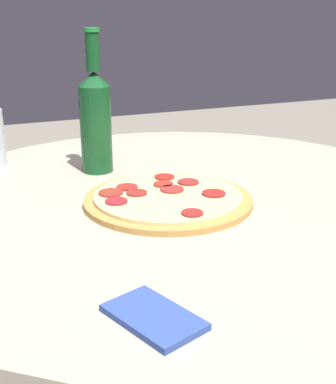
# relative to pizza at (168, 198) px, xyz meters

# --- Properties ---
(table) EXTENTS (1.03, 1.03, 0.68)m
(table) POSITION_rel_pizza_xyz_m (-0.02, 0.04, -0.15)
(table) COLOR #B2A893
(table) RESTS_ON ground_plane
(pizza) EXTENTS (0.29, 0.29, 0.02)m
(pizza) POSITION_rel_pizza_xyz_m (0.00, 0.00, 0.00)
(pizza) COLOR #C68E47
(pizza) RESTS_ON table
(beer_bottle) EXTENTS (0.06, 0.06, 0.28)m
(beer_bottle) POSITION_rel_pizza_xyz_m (-0.23, -0.06, 0.10)
(beer_bottle) COLOR #144C23
(beer_bottle) RESTS_ON table
(napkin) EXTENTS (0.13, 0.10, 0.01)m
(napkin) POSITION_rel_pizza_xyz_m (0.33, -0.16, -0.00)
(napkin) COLOR #334C99
(napkin) RESTS_ON table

